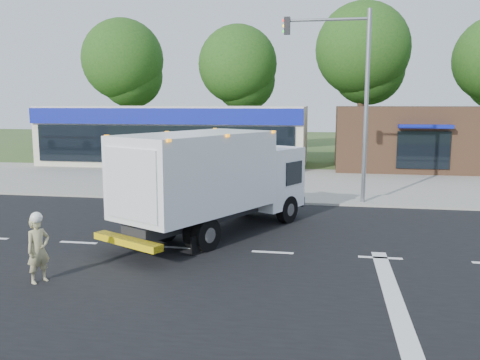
# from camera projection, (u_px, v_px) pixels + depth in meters

# --- Properties ---
(ground) EXTENTS (120.00, 120.00, 0.00)m
(ground) POSITION_uv_depth(u_px,v_px,m) (273.00, 253.00, 14.59)
(ground) COLOR #385123
(ground) RESTS_ON ground
(road_asphalt) EXTENTS (60.00, 14.00, 0.02)m
(road_asphalt) POSITION_uv_depth(u_px,v_px,m) (273.00, 253.00, 14.59)
(road_asphalt) COLOR black
(road_asphalt) RESTS_ON ground
(sidewalk) EXTENTS (60.00, 2.40, 0.12)m
(sidewalk) POSITION_uv_depth(u_px,v_px,m) (293.00, 198.00, 22.57)
(sidewalk) COLOR gray
(sidewalk) RESTS_ON ground
(parking_apron) EXTENTS (60.00, 9.00, 0.02)m
(parking_apron) POSITION_uv_depth(u_px,v_px,m) (300.00, 180.00, 28.22)
(parking_apron) COLOR gray
(parking_apron) RESTS_ON ground
(lane_markings) EXTENTS (55.20, 7.00, 0.01)m
(lane_markings) POSITION_uv_depth(u_px,v_px,m) (319.00, 270.00, 13.05)
(lane_markings) COLOR silver
(lane_markings) RESTS_ON road_asphalt
(ems_box_truck) EXTENTS (5.64, 7.81, 3.37)m
(ems_box_truck) POSITION_uv_depth(u_px,v_px,m) (214.00, 176.00, 16.31)
(ems_box_truck) COLOR black
(ems_box_truck) RESTS_ON ground
(emergency_worker) EXTENTS (0.61, 0.70, 1.73)m
(emergency_worker) POSITION_uv_depth(u_px,v_px,m) (38.00, 248.00, 12.09)
(emergency_worker) COLOR tan
(emergency_worker) RESTS_ON ground
(retail_strip_mall) EXTENTS (18.00, 6.20, 4.00)m
(retail_strip_mall) POSITION_uv_depth(u_px,v_px,m) (175.00, 135.00, 35.21)
(retail_strip_mall) COLOR beige
(retail_strip_mall) RESTS_ON ground
(brown_storefront) EXTENTS (10.00, 6.70, 4.00)m
(brown_storefront) POSITION_uv_depth(u_px,v_px,m) (415.00, 138.00, 32.56)
(brown_storefront) COLOR #382316
(brown_storefront) RESTS_ON ground
(traffic_signal_pole) EXTENTS (3.51, 0.25, 8.00)m
(traffic_signal_pole) POSITION_uv_depth(u_px,v_px,m) (351.00, 86.00, 20.84)
(traffic_signal_pole) COLOR gray
(traffic_signal_pole) RESTS_ON ground
(background_trees) EXTENTS (36.77, 7.39, 12.10)m
(background_trees) POSITION_uv_depth(u_px,v_px,m) (301.00, 63.00, 41.03)
(background_trees) COLOR #332114
(background_trees) RESTS_ON ground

